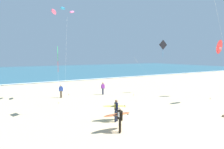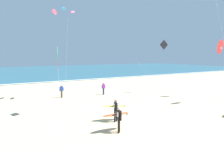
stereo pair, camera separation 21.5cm
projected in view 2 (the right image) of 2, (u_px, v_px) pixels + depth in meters
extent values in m
plane|color=#D1BA8E|center=(154.00, 122.00, 15.79)|extent=(160.00, 160.00, 0.00)
cube|color=#2D6075|center=(29.00, 71.00, 65.29)|extent=(160.00, 60.00, 0.08)
cube|color=white|center=(55.00, 81.00, 39.76)|extent=(160.00, 0.92, 0.01)
cylinder|color=black|center=(119.00, 127.00, 13.58)|extent=(0.13, 0.13, 0.88)
cylinder|color=black|center=(119.00, 125.00, 13.80)|extent=(0.13, 0.13, 0.88)
cube|color=black|center=(119.00, 115.00, 13.62)|extent=(0.20, 0.34, 0.60)
cube|color=white|center=(118.00, 115.00, 13.57)|extent=(0.01, 0.20, 0.32)
sphere|color=beige|center=(119.00, 109.00, 13.58)|extent=(0.21, 0.21, 0.21)
cylinder|color=black|center=(121.00, 116.00, 13.43)|extent=(0.09, 0.09, 0.56)
cylinder|color=black|center=(117.00, 112.00, 13.81)|extent=(0.09, 0.09, 0.26)
cylinder|color=black|center=(116.00, 114.00, 13.87)|extent=(0.25, 0.08, 0.14)
ellipsoid|color=orange|center=(116.00, 114.00, 13.94)|extent=(2.05, 0.56, 0.07)
cube|color=#333333|center=(116.00, 114.00, 13.94)|extent=(1.80, 0.05, 0.01)
cube|color=#262628|center=(127.00, 114.00, 14.37)|extent=(0.12, 0.01, 0.14)
cylinder|color=black|center=(115.00, 116.00, 15.83)|extent=(0.13, 0.13, 0.88)
cylinder|color=black|center=(117.00, 116.00, 16.04)|extent=(0.13, 0.13, 0.88)
cube|color=black|center=(116.00, 107.00, 15.86)|extent=(0.28, 0.38, 0.60)
cube|color=yellow|center=(114.00, 106.00, 15.83)|extent=(0.06, 0.20, 0.32)
sphere|color=brown|center=(116.00, 101.00, 15.83)|extent=(0.21, 0.21, 0.21)
cylinder|color=black|center=(117.00, 108.00, 15.65)|extent=(0.09, 0.09, 0.56)
cylinder|color=black|center=(115.00, 104.00, 16.07)|extent=(0.09, 0.09, 0.26)
cylinder|color=black|center=(114.00, 106.00, 16.15)|extent=(0.26, 0.14, 0.14)
ellipsoid|color=#EFD14C|center=(114.00, 106.00, 16.21)|extent=(1.99, 0.99, 0.19)
cube|color=#333333|center=(114.00, 106.00, 16.21)|extent=(1.64, 0.43, 0.12)
cube|color=#262628|center=(124.00, 106.00, 16.44)|extent=(0.12, 0.04, 0.14)
cylinder|color=brown|center=(211.00, 99.00, 24.13)|extent=(0.06, 0.06, 0.10)
cube|color=green|center=(58.00, 54.00, 17.36)|extent=(0.37, 1.18, 1.22)
cylinder|color=red|center=(58.00, 66.00, 17.45)|extent=(0.02, 0.02, 0.88)
cylinder|color=silver|center=(59.00, 89.00, 19.79)|extent=(1.25, 4.24, 3.58)
cylinder|color=brown|center=(59.00, 103.00, 22.09)|extent=(0.06, 0.06, 0.10)
cone|color=red|center=(220.00, 47.00, 21.47)|extent=(1.50, 0.61, 1.47)
cube|color=white|center=(220.00, 48.00, 21.49)|extent=(0.12, 0.52, 0.24)
cube|color=black|center=(164.00, 45.00, 27.63)|extent=(1.31, 0.16, 1.31)
cylinder|color=#2D99DB|center=(164.00, 53.00, 27.74)|extent=(0.02, 0.02, 0.97)
cylinder|color=silver|center=(149.00, 75.00, 27.06)|extent=(4.47, 0.45, 4.71)
cylinder|color=brown|center=(134.00, 95.00, 26.35)|extent=(0.06, 0.06, 0.10)
ellipsoid|color=pink|center=(54.00, 12.00, 23.42)|extent=(1.03, 1.33, 0.58)
ellipsoid|color=#2D99DB|center=(63.00, 8.00, 23.40)|extent=(1.03, 1.33, 0.20)
ellipsoid|color=pink|center=(72.00, 12.00, 23.45)|extent=(1.03, 1.33, 0.58)
cylinder|color=silver|center=(67.00, 56.00, 25.16)|extent=(1.27, 2.24, 9.68)
cylinder|color=brown|center=(69.00, 94.00, 26.88)|extent=(0.06, 0.06, 0.10)
cylinder|color=#4C3D2D|center=(62.00, 94.00, 25.01)|extent=(0.22, 0.22, 0.84)
cube|color=#3351B7|center=(62.00, 88.00, 24.94)|extent=(0.37, 0.30, 0.54)
sphere|color=beige|center=(61.00, 85.00, 24.91)|extent=(0.20, 0.20, 0.20)
cylinder|color=#3351B7|center=(60.00, 89.00, 24.93)|extent=(0.08, 0.08, 0.50)
cylinder|color=#3351B7|center=(63.00, 89.00, 24.97)|extent=(0.08, 0.08, 0.50)
cylinder|color=#2D334C|center=(104.00, 91.00, 26.91)|extent=(0.22, 0.22, 0.84)
cube|color=purple|center=(103.00, 86.00, 26.85)|extent=(0.35, 0.25, 0.54)
sphere|color=#A87A59|center=(103.00, 83.00, 26.81)|extent=(0.20, 0.20, 0.20)
cylinder|color=purple|center=(105.00, 87.00, 26.92)|extent=(0.08, 0.08, 0.50)
cylinder|color=purple|center=(102.00, 87.00, 26.79)|extent=(0.08, 0.08, 0.50)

